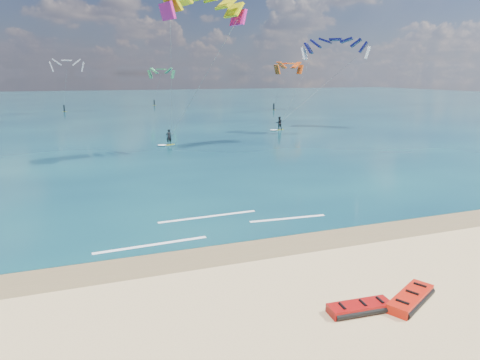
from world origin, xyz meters
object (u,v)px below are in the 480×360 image
Objects in this scene: packed_kite_left at (410,303)px; kitesurfer_far at (309,78)px; kitesurfer_main at (186,69)px; packed_kite_mid at (359,312)px.

kitesurfer_far is (18.78, 42.71, 7.32)m from packed_kite_left.
kitesurfer_far is at bearing -4.69° from kitesurfer_main.
kitesurfer_main is at bearing 91.09° from packed_kite_mid.
packed_kite_left is at bearing -126.63° from kitesurfer_far.
packed_kite_left is 0.19× the size of kitesurfer_far.
packed_kite_mid is 34.05m from kitesurfer_main.
packed_kite_left is 2.04m from packed_kite_mid.
kitesurfer_far is (20.82, 42.60, 7.32)m from packed_kite_mid.
packed_kite_mid is at bearing -128.94° from kitesurfer_far.
packed_kite_left is 0.16× the size of kitesurfer_main.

